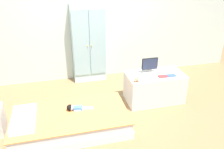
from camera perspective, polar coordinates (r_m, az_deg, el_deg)
ground_plane at (r=3.74m, az=-0.88°, el=-10.76°), size 10.00×10.00×0.02m
back_wall at (r=4.63m, az=-5.58°, el=14.94°), size 6.40×0.05×2.70m
bed at (r=3.50m, az=-10.13°, el=-11.34°), size 1.67×0.89×0.26m
pillow at (r=3.45m, az=-21.01°, el=-10.17°), size 0.32×0.64×0.06m
doll at (r=3.47m, az=-9.16°, el=-8.19°), size 0.39×0.15×0.10m
wardrobe at (r=4.60m, az=-5.79°, el=7.61°), size 0.65×0.27×1.57m
tv_stand at (r=4.12m, az=10.41°, el=-3.11°), size 0.98×0.53×0.51m
tv_monitor at (r=3.99m, az=9.33°, el=2.49°), size 0.28×0.10×0.27m
rocking_horse_toy at (r=3.68m, az=6.16°, el=-1.11°), size 0.09×0.04×0.11m
book_red at (r=3.93m, az=12.39°, el=-0.45°), size 0.15×0.10×0.01m
book_blue at (r=4.00m, az=14.45°, el=-0.22°), size 0.15×0.10×0.01m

